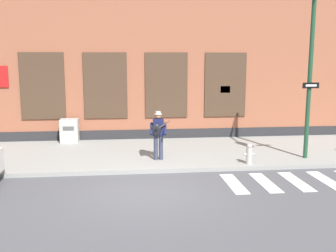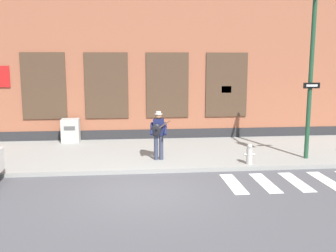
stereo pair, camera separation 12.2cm
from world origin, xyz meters
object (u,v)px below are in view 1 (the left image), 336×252
object	(u,v)px
busker	(158,132)
fire_hydrant	(249,154)
traffic_light	(326,47)
utility_box	(70,131)

from	to	relation	value
busker	fire_hydrant	xyz separation A→B (m)	(3.01, -0.88, -0.63)
traffic_light	fire_hydrant	xyz separation A→B (m)	(-2.30, 0.32, -3.55)
traffic_light	fire_hydrant	world-z (taller)	traffic_light
busker	utility_box	xyz separation A→B (m)	(-3.50, 3.37, -0.48)
utility_box	fire_hydrant	bearing A→B (deg)	-33.16
traffic_light	utility_box	size ratio (longest dim) A/B	5.70
busker	fire_hydrant	bearing A→B (deg)	-16.23
utility_box	fire_hydrant	distance (m)	7.77
busker	utility_box	bearing A→B (deg)	136.02
fire_hydrant	utility_box	bearing A→B (deg)	146.84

